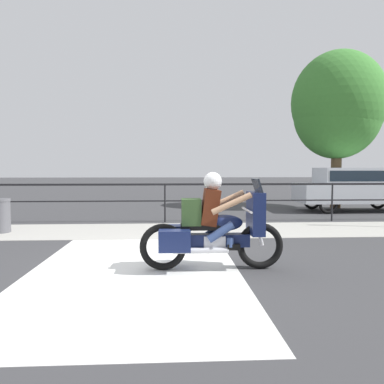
{
  "coord_description": "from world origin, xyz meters",
  "views": [
    {
      "loc": [
        0.21,
        -6.21,
        1.61
      ],
      "look_at": [
        0.61,
        1.33,
        1.13
      ],
      "focal_mm": 35.0,
      "sensor_mm": 36.0,
      "label": 1
    }
  ],
  "objects_px": {
    "parked_car": "(353,187)",
    "tree_behind_sign": "(338,102)",
    "motorcycle": "(212,227)",
    "tree_behind_car": "(337,112)",
    "trash_bin": "(1,216)"
  },
  "relations": [
    {
      "from": "tree_behind_sign",
      "to": "trash_bin",
      "type": "bearing_deg",
      "value": -154.21
    },
    {
      "from": "motorcycle",
      "to": "tree_behind_sign",
      "type": "relative_size",
      "value": 0.37
    },
    {
      "from": "tree_behind_car",
      "to": "trash_bin",
      "type": "bearing_deg",
      "value": -154.16
    },
    {
      "from": "parked_car",
      "to": "tree_behind_sign",
      "type": "distance_m",
      "value": 3.52
    },
    {
      "from": "motorcycle",
      "to": "parked_car",
      "type": "relative_size",
      "value": 0.53
    },
    {
      "from": "motorcycle",
      "to": "trash_bin",
      "type": "relative_size",
      "value": 2.69
    },
    {
      "from": "trash_bin",
      "to": "tree_behind_sign",
      "type": "xyz_separation_m",
      "value": [
        10.91,
        5.27,
        3.81
      ]
    },
    {
      "from": "motorcycle",
      "to": "tree_behind_sign",
      "type": "bearing_deg",
      "value": 56.44
    },
    {
      "from": "motorcycle",
      "to": "tree_behind_sign",
      "type": "height_order",
      "value": "tree_behind_sign"
    },
    {
      "from": "trash_bin",
      "to": "tree_behind_car",
      "type": "xyz_separation_m",
      "value": [
        10.89,
        5.27,
        3.42
      ]
    },
    {
      "from": "parked_car",
      "to": "tree_behind_sign",
      "type": "bearing_deg",
      "value": 95.85
    },
    {
      "from": "parked_car",
      "to": "trash_bin",
      "type": "relative_size",
      "value": 5.05
    },
    {
      "from": "tree_behind_car",
      "to": "motorcycle",
      "type": "bearing_deg",
      "value": -123.79
    },
    {
      "from": "trash_bin",
      "to": "motorcycle",
      "type": "bearing_deg",
      "value": -36.72
    },
    {
      "from": "trash_bin",
      "to": "tree_behind_sign",
      "type": "bearing_deg",
      "value": 25.79
    }
  ]
}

